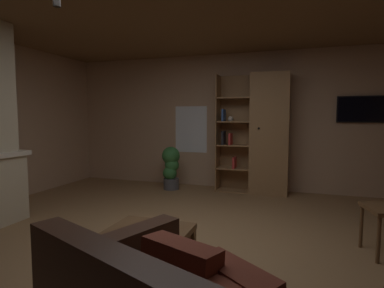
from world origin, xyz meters
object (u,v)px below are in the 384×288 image
object	(u,v)px
table_book_0	(137,231)
wall_mounted_tv	(362,109)
bookshelf_cabinet	(264,134)
coffee_table	(147,240)
potted_floor_plant	(171,166)

from	to	relation	value
table_book_0	wall_mounted_tv	world-z (taller)	wall_mounted_tv
bookshelf_cabinet	coffee_table	bearing A→B (deg)	-101.10
coffee_table	table_book_0	size ratio (longest dim) A/B	5.17
bookshelf_cabinet	potted_floor_plant	xyz separation A→B (m)	(-1.67, -0.24, -0.61)
potted_floor_plant	wall_mounted_tv	xyz separation A→B (m)	(3.22, 0.45, 1.04)
bookshelf_cabinet	table_book_0	bearing A→B (deg)	-101.78
potted_floor_plant	coffee_table	bearing A→B (deg)	-71.45
coffee_table	wall_mounted_tv	size ratio (longest dim) A/B	0.89
coffee_table	potted_floor_plant	bearing A→B (deg)	108.55
bookshelf_cabinet	table_book_0	xyz separation A→B (m)	(-0.70, -3.37, -0.63)
wall_mounted_tv	coffee_table	bearing A→B (deg)	-122.12
coffee_table	table_book_0	xyz separation A→B (m)	(-0.06, -0.08, 0.09)
coffee_table	bookshelf_cabinet	bearing A→B (deg)	78.90
potted_floor_plant	wall_mounted_tv	size ratio (longest dim) A/B	1.02
bookshelf_cabinet	wall_mounted_tv	xyz separation A→B (m)	(1.55, 0.21, 0.43)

